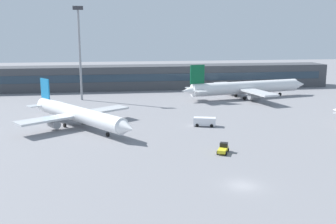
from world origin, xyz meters
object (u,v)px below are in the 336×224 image
(airplane_mid, at_px, (78,114))
(airplane_far, at_px, (247,87))
(baggage_tug_yellow, at_px, (223,149))
(service_van_white, at_px, (204,122))
(floodlight_tower_west, at_px, (80,47))

(airplane_mid, height_order, airplane_far, airplane_far)
(airplane_mid, relative_size, baggage_tug_yellow, 8.98)
(airplane_mid, distance_m, service_van_white, 29.73)
(airplane_far, xyz_separation_m, baggage_tug_yellow, (-24.81, -57.82, -2.77))
(airplane_far, bearing_deg, airplane_mid, -147.45)
(airplane_far, xyz_separation_m, service_van_white, (-23.38, -36.95, -2.45))
(baggage_tug_yellow, bearing_deg, airplane_mid, 139.38)
(baggage_tug_yellow, bearing_deg, floodlight_tower_west, 115.64)
(service_van_white, height_order, floodlight_tower_west, floodlight_tower_west)
(baggage_tug_yellow, bearing_deg, airplane_far, 66.77)
(airplane_mid, height_order, baggage_tug_yellow, airplane_mid)
(airplane_far, relative_size, baggage_tug_yellow, 12.04)
(service_van_white, bearing_deg, airplane_far, 57.68)
(airplane_mid, bearing_deg, airplane_far, 32.55)
(airplane_mid, height_order, floodlight_tower_west, floodlight_tower_west)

